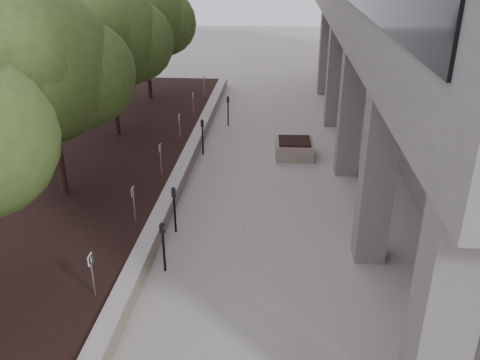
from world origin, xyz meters
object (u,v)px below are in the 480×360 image
(crabapple_tree_5, at_px, (146,38))
(planter_back, at_px, (294,148))
(parking_meter_3, at_px, (175,210))
(parking_meter_4, at_px, (203,137))
(parking_meter_2, at_px, (164,247))
(crabapple_tree_3, at_px, (50,99))
(crabapple_tree_4, at_px, (110,60))
(parking_meter_5, at_px, (228,111))

(crabapple_tree_5, relative_size, planter_back, 4.16)
(parking_meter_3, bearing_deg, parking_meter_4, 84.80)
(crabapple_tree_5, relative_size, parking_meter_2, 4.32)
(crabapple_tree_3, height_order, planter_back, crabapple_tree_3)
(crabapple_tree_3, distance_m, parking_meter_2, 5.24)
(parking_meter_4, bearing_deg, parking_meter_3, -96.82)
(crabapple_tree_4, bearing_deg, parking_meter_3, -61.36)
(parking_meter_3, bearing_deg, crabapple_tree_3, 153.77)
(crabapple_tree_3, relative_size, parking_meter_5, 4.29)
(parking_meter_3, relative_size, parking_meter_4, 0.98)
(parking_meter_3, xyz_separation_m, parking_meter_4, (-0.09, 5.42, 0.01))
(crabapple_tree_5, distance_m, parking_meter_3, 12.01)
(crabapple_tree_3, height_order, parking_meter_4, crabapple_tree_3)
(crabapple_tree_4, bearing_deg, parking_meter_5, 31.64)
(parking_meter_2, bearing_deg, crabapple_tree_3, 155.62)
(parking_meter_2, distance_m, parking_meter_4, 7.16)
(planter_back, bearing_deg, parking_meter_3, -119.67)
(parking_meter_3, distance_m, parking_meter_5, 8.66)
(crabapple_tree_4, distance_m, parking_meter_3, 7.54)
(crabapple_tree_3, xyz_separation_m, crabapple_tree_4, (0.00, 5.00, 0.00))
(parking_meter_3, height_order, parking_meter_4, parking_meter_4)
(parking_meter_2, bearing_deg, parking_meter_4, 107.50)
(crabapple_tree_3, height_order, parking_meter_5, crabapple_tree_3)
(crabapple_tree_4, distance_m, crabapple_tree_5, 5.00)
(crabapple_tree_4, height_order, planter_back, crabapple_tree_4)
(parking_meter_3, relative_size, parking_meter_5, 1.01)
(crabapple_tree_3, distance_m, parking_meter_3, 4.40)
(crabapple_tree_5, xyz_separation_m, parking_meter_2, (3.51, -12.99, -2.49))
(crabapple_tree_3, relative_size, parking_meter_3, 4.23)
(crabapple_tree_4, xyz_separation_m, planter_back, (6.55, -0.74, -2.82))
(crabapple_tree_4, height_order, parking_meter_4, crabapple_tree_4)
(parking_meter_5, bearing_deg, crabapple_tree_5, 136.23)
(crabapple_tree_4, distance_m, parking_meter_2, 9.07)
(parking_meter_4, bearing_deg, crabapple_tree_5, 111.92)
(crabapple_tree_4, xyz_separation_m, parking_meter_3, (3.41, -6.25, -2.48))
(parking_meter_4, bearing_deg, crabapple_tree_3, -136.30)
(parking_meter_3, bearing_deg, parking_meter_5, 80.68)
(crabapple_tree_4, relative_size, parking_meter_4, 4.14)
(parking_meter_5, bearing_deg, crabapple_tree_3, -127.73)
(parking_meter_4, bearing_deg, parking_meter_5, 72.23)
(parking_meter_2, xyz_separation_m, parking_meter_5, (0.38, 10.38, 0.00))
(parking_meter_2, relative_size, parking_meter_4, 0.96)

